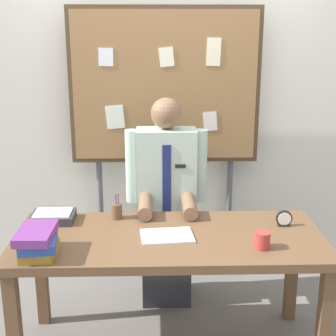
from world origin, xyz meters
The scene contains 10 objects.
back_wall centered at (0.00, 1.20, 1.35)m, with size 6.40×0.08×2.70m, color silver.
desk centered at (0.00, 0.00, 0.67)m, with size 1.77×0.76×0.76m.
person centered at (0.00, 0.59, 0.68)m, with size 0.55×0.56×1.46m.
bulletin_board centered at (0.00, 0.99, 1.47)m, with size 1.39×0.09×2.06m.
book_stack centered at (-0.69, -0.23, 0.83)m, with size 0.22×0.29×0.15m.
open_notebook centered at (-0.01, -0.02, 0.76)m, with size 0.29×0.21×0.01m, color white.
desk_clock centered at (0.69, 0.12, 0.80)m, with size 0.10×0.04×0.10m.
coffee_mug centered at (0.50, -0.18, 0.80)m, with size 0.09×0.09×0.09m, color #B23833.
pen_holder centered at (-0.32, 0.27, 0.81)m, with size 0.07×0.07×0.16m.
paper_tray centered at (-0.71, 0.24, 0.79)m, with size 0.26×0.20×0.06m.
Camera 1 is at (-0.08, -2.57, 1.90)m, focal length 51.99 mm.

